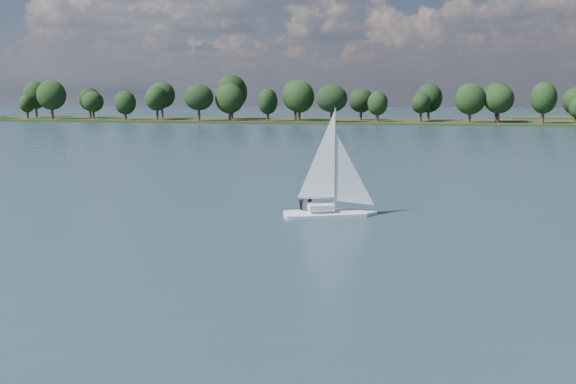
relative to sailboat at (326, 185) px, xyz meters
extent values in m
plane|color=#233342|center=(-4.67, 64.27, -2.72)|extent=(700.00, 700.00, 0.00)
cube|color=black|center=(-4.67, 176.27, -2.72)|extent=(660.00, 40.00, 1.50)
cube|color=silver|center=(0.10, 0.00, -2.72)|extent=(7.65, 4.70, 0.87)
cube|color=silver|center=(0.10, 0.00, -1.85)|extent=(2.51, 2.03, 0.54)
cylinder|color=#B7B7BF|center=(0.10, 0.00, 2.24)|extent=(0.13, 0.13, 8.72)
imported|color=black|center=(-1.43, 0.38, -1.23)|extent=(0.69, 0.81, 1.88)
imported|color=black|center=(-2.03, -0.10, -1.23)|extent=(1.00, 1.11, 1.88)
camera|label=1|loc=(7.18, -53.87, 7.90)|focal=40.00mm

